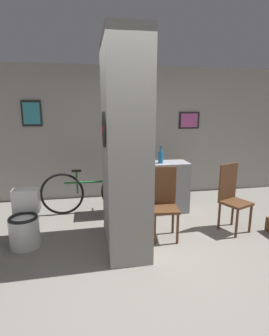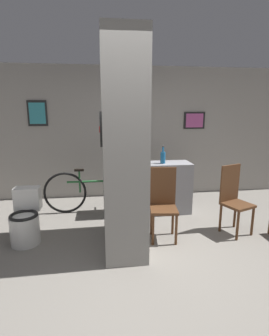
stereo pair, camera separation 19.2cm
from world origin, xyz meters
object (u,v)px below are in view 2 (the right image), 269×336
object	(u,v)px
bicycle	(95,191)
bottle_tall	(163,157)
toilet	(26,221)
chair_by_doorway	(234,197)
chair_near_pillar	(163,201)

from	to	relation	value
bicycle	bottle_tall	world-z (taller)	bottle_tall
toilet	chair_by_doorway	size ratio (longest dim) A/B	0.72
toilet	bicycle	bearing A→B (deg)	46.76
chair_by_doorway	toilet	bearing A→B (deg)	157.01
toilet	chair_near_pillar	distance (m)	1.89
toilet	chair_by_doorway	bearing A→B (deg)	-1.28
chair_by_doorway	bicycle	size ratio (longest dim) A/B	0.57
toilet	chair_near_pillar	xyz separation A→B (m)	(1.87, -0.10, 0.23)
toilet	bottle_tall	distance (m)	2.31
bottle_tall	bicycle	bearing A→B (deg)	170.46
chair_near_pillar	chair_by_doorway	xyz separation A→B (m)	(1.05, 0.04, 0.00)
chair_by_doorway	bottle_tall	distance (m)	1.29
toilet	chair_by_doorway	xyz separation A→B (m)	(2.93, -0.07, 0.23)
chair_near_pillar	bottle_tall	distance (m)	1.01
chair_by_doorway	bicycle	distance (m)	2.27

